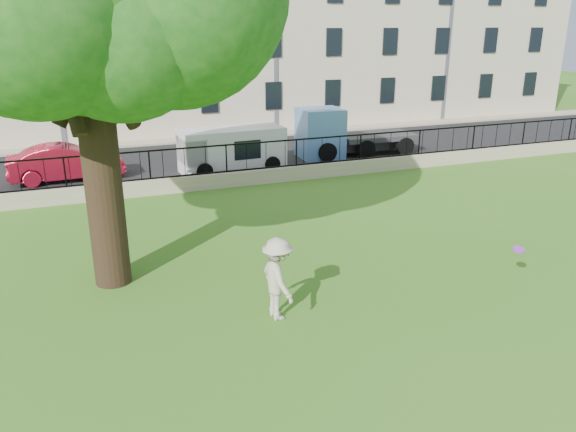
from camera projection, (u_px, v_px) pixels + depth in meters
name	position (u px, v px, depth m)	size (l,w,h in m)	color
ground	(377.00, 329.00, 12.04)	(120.00, 120.00, 0.00)	#37701A
retaining_wall	(227.00, 179.00, 22.52)	(50.00, 0.40, 0.60)	gray
iron_railing	(226.00, 159.00, 22.24)	(50.00, 0.05, 1.13)	black
street	(201.00, 161.00, 26.75)	(60.00, 9.00, 0.01)	black
sidewalk	(180.00, 140.00, 31.32)	(60.00, 1.40, 0.12)	gray
building_row	(155.00, 12.00, 34.09)	(56.40, 10.40, 13.80)	beige
man	(278.00, 279.00, 12.24)	(1.21, 0.70, 1.88)	#BAAE97
frisbee	(519.00, 250.00, 13.37)	(0.27, 0.27, 0.03)	purple
red_sedan	(66.00, 163.00, 23.32)	(1.59, 4.57, 1.51)	#B51630
white_van	(232.00, 150.00, 24.74)	(4.54, 1.77, 1.91)	silver
blue_truck	(354.00, 131.00, 27.80)	(5.67, 2.01, 2.38)	#5484C6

